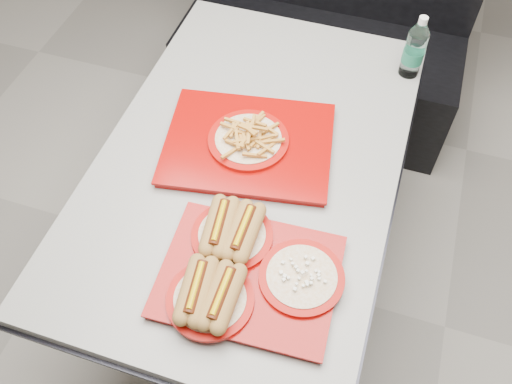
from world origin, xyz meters
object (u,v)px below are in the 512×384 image
(diner_table, at_px, (251,188))
(tray_near, at_px, (242,270))
(booth_bench, at_px, (323,34))
(tray_far, at_px, (248,141))
(water_bottle, at_px, (415,50))

(diner_table, bearing_deg, tray_near, -74.57)
(diner_table, xyz_separation_m, booth_bench, (0.00, 1.09, -0.18))
(diner_table, distance_m, booth_bench, 1.11)
(booth_bench, height_order, tray_far, booth_bench)
(tray_near, bearing_deg, water_bottle, 72.26)
(booth_bench, relative_size, tray_near, 2.81)
(booth_bench, xyz_separation_m, tray_far, (-0.02, -1.06, 0.38))
(tray_far, relative_size, water_bottle, 2.51)
(diner_table, bearing_deg, water_bottle, 52.60)
(booth_bench, relative_size, water_bottle, 5.94)
(diner_table, height_order, water_bottle, water_bottle)
(diner_table, height_order, tray_far, tray_far)
(water_bottle, bearing_deg, tray_near, -107.74)
(tray_far, bearing_deg, booth_bench, 89.15)
(booth_bench, bearing_deg, water_bottle, -54.25)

